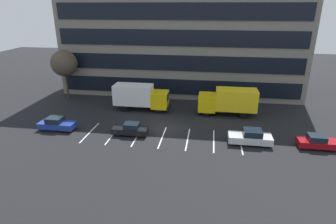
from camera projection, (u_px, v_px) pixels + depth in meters
ground_plane at (166, 128)px, 33.44m from camera, size 120.00×120.00×0.00m
office_building at (183, 23)px, 46.19m from camera, size 37.30×14.03×21.60m
lot_markings at (162, 137)px, 31.06m from camera, size 16.94×5.40×0.01m
box_truck_yellow_all at (228, 100)px, 36.74m from camera, size 7.60×2.52×3.52m
box_truck_yellow at (140, 96)px, 38.59m from camera, size 7.55×2.50×3.50m
sedan_maroon at (318, 142)px, 28.53m from camera, size 3.92×1.64×1.40m
sedan_black at (131, 129)px, 31.49m from camera, size 3.90×1.63×1.40m
sedan_silver at (250, 137)px, 29.38m from camera, size 4.43×1.86×1.59m
sedan_navy at (57, 124)px, 32.79m from camera, size 4.17×1.75×1.50m
bare_tree at (64, 63)px, 42.52m from camera, size 3.93×3.93×7.36m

